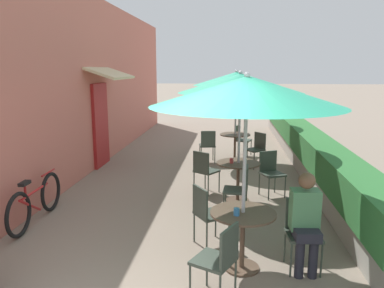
% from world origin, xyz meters
% --- Properties ---
extents(cafe_facade_wall, '(0.98, 13.84, 4.20)m').
position_xyz_m(cafe_facade_wall, '(-2.54, 6.78, 2.09)').
color(cafe_facade_wall, '#C66B5B').
rests_on(cafe_facade_wall, ground_plane).
extents(planter_hedge, '(0.60, 12.84, 1.01)m').
position_xyz_m(planter_hedge, '(2.75, 6.82, 0.54)').
color(planter_hedge, gray).
rests_on(planter_hedge, ground_plane).
extents(patio_table_near, '(0.81, 0.81, 0.75)m').
position_xyz_m(patio_table_near, '(1.07, 1.43, 0.55)').
color(patio_table_near, brown).
rests_on(patio_table_near, ground_plane).
extents(patio_umbrella_near, '(2.24, 2.24, 2.42)m').
position_xyz_m(patio_umbrella_near, '(1.07, 1.43, 2.20)').
color(patio_umbrella_near, '#B7B7BC').
rests_on(patio_umbrella_near, ground_plane).
extents(cafe_chair_near_left, '(0.55, 0.55, 0.87)m').
position_xyz_m(cafe_chair_near_left, '(0.59, 2.01, 0.52)').
color(cafe_chair_near_left, '#384238').
rests_on(cafe_chair_near_left, ground_plane).
extents(cafe_chair_near_right, '(0.54, 0.54, 0.87)m').
position_xyz_m(cafe_chair_near_right, '(0.81, 0.73, 0.52)').
color(cafe_chair_near_right, '#384238').
rests_on(cafe_chair_near_right, ground_plane).
extents(cafe_chair_near_back, '(0.43, 0.43, 0.87)m').
position_xyz_m(cafe_chair_near_back, '(1.81, 1.56, 0.52)').
color(cafe_chair_near_back, '#384238').
rests_on(cafe_chair_near_back, ground_plane).
extents(seated_patron_near_back, '(0.35, 0.42, 1.25)m').
position_xyz_m(seated_patron_near_back, '(1.81, 1.45, 0.69)').
color(seated_patron_near_back, '#23232D').
rests_on(seated_patron_near_back, ground_plane).
extents(coffee_cup_near, '(0.07, 0.07, 0.09)m').
position_xyz_m(coffee_cup_near, '(0.99, 1.32, 0.79)').
color(coffee_cup_near, teal).
rests_on(coffee_cup_near, patio_table_near).
extents(patio_table_mid, '(0.81, 0.81, 0.75)m').
position_xyz_m(patio_table_mid, '(1.06, 3.89, 0.55)').
color(patio_table_mid, brown).
rests_on(patio_table_mid, ground_plane).
extents(patio_umbrella_mid, '(2.24, 2.24, 2.42)m').
position_xyz_m(patio_umbrella_mid, '(1.06, 3.89, 2.20)').
color(patio_umbrella_mid, '#B7B7BC').
rests_on(patio_umbrella_mid, ground_plane).
extents(cafe_chair_mid_left, '(0.56, 0.56, 0.87)m').
position_xyz_m(cafe_chair_mid_left, '(0.40, 4.24, 0.52)').
color(cafe_chair_mid_left, '#384238').
rests_on(cafe_chair_mid_left, ground_plane).
extents(cafe_chair_mid_right, '(0.43, 0.43, 0.87)m').
position_xyz_m(cafe_chair_mid_right, '(1.08, 3.14, 0.52)').
color(cafe_chair_mid_right, '#384238').
rests_on(cafe_chair_mid_right, ground_plane).
extents(cafe_chair_mid_back, '(0.53, 0.53, 0.87)m').
position_xyz_m(cafe_chair_mid_back, '(1.69, 4.28, 0.52)').
color(cafe_chair_mid_back, '#384238').
rests_on(cafe_chair_mid_back, ground_plane).
extents(coffee_cup_mid, '(0.07, 0.07, 0.09)m').
position_xyz_m(coffee_cup_mid, '(0.93, 3.84, 0.79)').
color(coffee_cup_mid, '#B73D3D').
rests_on(coffee_cup_mid, patio_table_mid).
extents(patio_table_far, '(0.81, 0.81, 0.75)m').
position_xyz_m(patio_table_far, '(1.03, 6.97, 0.55)').
color(patio_table_far, brown).
rests_on(patio_table_far, ground_plane).
extents(patio_umbrella_far, '(2.24, 2.24, 2.42)m').
position_xyz_m(patio_umbrella_far, '(1.03, 6.97, 2.20)').
color(patio_umbrella_far, '#B7B7BC').
rests_on(patio_umbrella_far, ground_plane).
extents(cafe_chair_far_left, '(0.51, 0.51, 0.87)m').
position_xyz_m(cafe_chair_far_left, '(1.20, 7.70, 0.52)').
color(cafe_chair_far_left, '#384238').
rests_on(cafe_chair_far_left, ground_plane).
extents(cafe_chair_far_right, '(0.47, 0.47, 0.87)m').
position_xyz_m(cafe_chair_far_right, '(0.31, 6.76, 0.52)').
color(cafe_chair_far_right, '#384238').
rests_on(cafe_chair_far_right, ground_plane).
extents(cafe_chair_far_back, '(0.56, 0.56, 0.87)m').
position_xyz_m(cafe_chair_far_back, '(1.57, 6.45, 0.52)').
color(cafe_chair_far_back, '#384238').
rests_on(cafe_chair_far_back, ground_plane).
extents(bicycle_leaning, '(0.11, 1.74, 0.78)m').
position_xyz_m(bicycle_leaning, '(-2.20, 2.53, 0.36)').
color(bicycle_leaning, black).
rests_on(bicycle_leaning, ground_plane).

